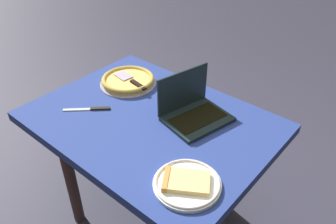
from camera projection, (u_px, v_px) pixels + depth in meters
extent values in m
plane|color=#333344|center=(154.00, 214.00, 2.07)|extent=(12.00, 12.00, 0.00)
cube|color=navy|center=(151.00, 122.00, 1.67)|extent=(1.16, 0.86, 0.05)
cylinder|color=#392726|center=(232.00, 170.00, 1.90)|extent=(0.06, 0.06, 0.68)
cylinder|color=#392726|center=(150.00, 125.00, 2.24)|extent=(0.06, 0.06, 0.68)
cylinder|color=#392726|center=(71.00, 179.00, 1.85)|extent=(0.06, 0.06, 0.68)
cube|color=black|center=(198.00, 119.00, 1.63)|extent=(0.29, 0.34, 0.02)
cube|color=black|center=(198.00, 118.00, 1.63)|extent=(0.20, 0.29, 0.00)
cube|color=black|center=(183.00, 90.00, 1.64)|extent=(0.07, 0.29, 0.20)
cube|color=black|center=(183.00, 90.00, 1.64)|extent=(0.06, 0.26, 0.18)
cylinder|color=white|center=(187.00, 184.00, 1.29)|extent=(0.26, 0.26, 0.01)
torus|color=silver|center=(187.00, 182.00, 1.29)|extent=(0.26, 0.26, 0.01)
cube|color=#ECC679|center=(187.00, 181.00, 1.28)|extent=(0.21, 0.19, 0.02)
cube|color=#C88841|center=(166.00, 179.00, 1.29)|extent=(0.08, 0.11, 0.03)
cylinder|color=#9C91AA|center=(128.00, 83.00, 1.92)|extent=(0.32, 0.32, 0.01)
cylinder|color=#DBB65D|center=(128.00, 81.00, 1.91)|extent=(0.29, 0.29, 0.02)
torus|color=#B69941|center=(128.00, 79.00, 1.91)|extent=(0.30, 0.30, 0.03)
cube|color=#B1A7B9|center=(123.00, 76.00, 1.93)|extent=(0.11, 0.08, 0.00)
cube|color=black|center=(138.00, 85.00, 1.85)|extent=(0.12, 0.04, 0.01)
cube|color=#B7C4BF|center=(81.00, 109.00, 1.71)|extent=(0.14, 0.14, 0.00)
cube|color=black|center=(100.00, 108.00, 1.71)|extent=(0.08, 0.08, 0.01)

